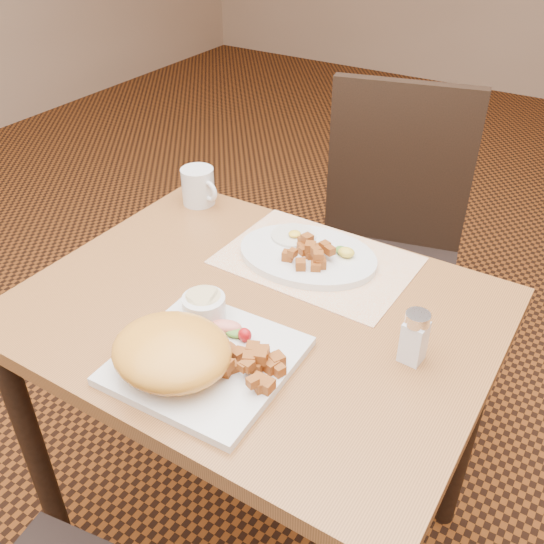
{
  "coord_description": "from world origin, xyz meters",
  "views": [
    {
      "loc": [
        0.52,
        -0.77,
        1.47
      ],
      "look_at": [
        0.02,
        0.03,
        0.82
      ],
      "focal_mm": 40.0,
      "sensor_mm": 36.0,
      "label": 1
    }
  ],
  "objects": [
    {
      "name": "home_fries_sq",
      "position": [
        0.11,
        -0.16,
        0.78
      ],
      "size": [
        0.12,
        0.11,
        0.04
      ],
      "color": "#A3531A",
      "rests_on": "plate_square"
    },
    {
      "name": "garnish_sq",
      "position": [
        0.02,
        -0.1,
        0.78
      ],
      "size": [
        0.09,
        0.05,
        0.03
      ],
      "color": "#387223",
      "rests_on": "plate_square"
    },
    {
      "name": "hollandaise_mound",
      "position": [
        -0.01,
        -0.23,
        0.8
      ],
      "size": [
        0.21,
        0.18,
        0.08
      ],
      "color": "gold",
      "rests_on": "plate_square"
    },
    {
      "name": "placemat",
      "position": [
        0.03,
        0.2,
        0.75
      ],
      "size": [
        0.41,
        0.29,
        0.0
      ],
      "primitive_type": "cube",
      "rotation": [
        0.0,
        0.0,
        -0.02
      ],
      "color": "white",
      "rests_on": "table"
    },
    {
      "name": "garnish_ov",
      "position": [
        0.08,
        0.23,
        0.78
      ],
      "size": [
        0.05,
        0.04,
        0.02
      ],
      "color": "#387223",
      "rests_on": "plate_oval"
    },
    {
      "name": "salt_shaker",
      "position": [
        0.31,
        0.02,
        0.8
      ],
      "size": [
        0.04,
        0.04,
        0.1
      ],
      "color": "white",
      "rests_on": "table"
    },
    {
      "name": "table",
      "position": [
        0.0,
        0.0,
        0.64
      ],
      "size": [
        0.9,
        0.7,
        0.75
      ],
      "color": "#9B6030",
      "rests_on": "ground"
    },
    {
      "name": "plate_oval",
      "position": [
        0.01,
        0.2,
        0.76
      ],
      "size": [
        0.33,
        0.26,
        0.02
      ],
      "primitive_type": null,
      "rotation": [
        0.0,
        0.0,
        0.11
      ],
      "color": "silver",
      "rests_on": "placemat"
    },
    {
      "name": "home_fries_ov",
      "position": [
        0.02,
        0.18,
        0.78
      ],
      "size": [
        0.1,
        0.11,
        0.04
      ],
      "color": "#A3531A",
      "rests_on": "plate_oval"
    },
    {
      "name": "ground",
      "position": [
        0.0,
        0.0,
        0.0
      ],
      "size": [
        8.0,
        8.0,
        0.0
      ],
      "primitive_type": "plane",
      "color": "black",
      "rests_on": "ground"
    },
    {
      "name": "chair_far",
      "position": [
        -0.0,
        0.71,
        0.54
      ],
      "size": [
        0.51,
        0.52,
        0.97
      ],
      "rotation": [
        0.0,
        0.0,
        3.38
      ],
      "color": "black",
      "rests_on": "ground"
    },
    {
      "name": "fried_egg",
      "position": [
        -0.05,
        0.24,
        0.77
      ],
      "size": [
        0.1,
        0.1,
        0.02
      ],
      "color": "white",
      "rests_on": "plate_oval"
    },
    {
      "name": "ramekin",
      "position": [
        -0.05,
        -0.09,
        0.79
      ],
      "size": [
        0.08,
        0.08,
        0.04
      ],
      "color": "silver",
      "rests_on": "plate_square"
    },
    {
      "name": "plate_square",
      "position": [
        0.02,
        -0.18,
        0.76
      ],
      "size": [
        0.29,
        0.29,
        0.02
      ],
      "primitive_type": "cube",
      "rotation": [
        0.0,
        0.0,
        0.04
      ],
      "color": "silver",
      "rests_on": "table"
    },
    {
      "name": "coffee_mug",
      "position": [
        -0.35,
        0.28,
        0.8
      ],
      "size": [
        0.11,
        0.08,
        0.09
      ],
      "color": "silver",
      "rests_on": "table"
    }
  ]
}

